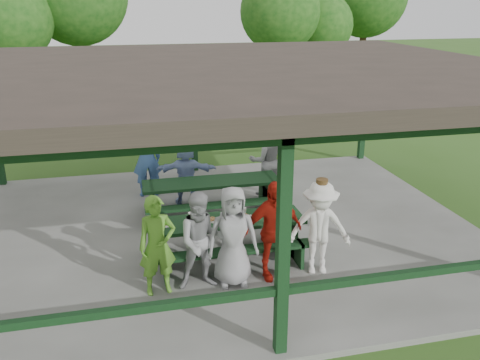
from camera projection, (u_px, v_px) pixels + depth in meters
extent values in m
plane|color=#31581B|center=(223.00, 233.00, 10.17)|extent=(90.00, 90.00, 0.00)
cube|color=slate|center=(223.00, 231.00, 10.15)|extent=(10.00, 8.00, 0.10)
cube|color=black|center=(283.00, 247.00, 6.14)|extent=(0.15, 0.15, 3.00)
cube|color=black|center=(193.00, 115.00, 13.11)|extent=(0.15, 0.15, 3.00)
cube|color=black|center=(364.00, 106.00, 14.13)|extent=(0.15, 0.15, 3.00)
cube|color=black|center=(82.00, 316.00, 5.83)|extent=(4.65, 0.10, 0.10)
cube|color=black|center=(451.00, 268.00, 6.86)|extent=(4.65, 0.10, 0.10)
cube|color=black|center=(100.00, 143.00, 12.80)|extent=(4.65, 0.10, 0.10)
cube|color=black|center=(282.00, 132.00, 13.82)|extent=(4.65, 0.10, 0.10)
cube|color=black|center=(286.00, 135.00, 5.67)|extent=(9.80, 0.15, 0.20)
cube|color=black|center=(192.00, 60.00, 12.63)|extent=(9.80, 0.15, 0.20)
cube|color=#312923|center=(221.00, 71.00, 9.08)|extent=(10.60, 8.60, 0.24)
cube|color=black|center=(228.00, 221.00, 8.76)|extent=(2.65, 0.75, 0.06)
cube|color=black|center=(235.00, 251.00, 8.35)|extent=(2.65, 0.28, 0.05)
cube|color=black|center=(222.00, 223.00, 9.37)|extent=(2.65, 0.28, 0.05)
cube|color=black|center=(162.00, 246.00, 8.63)|extent=(0.06, 0.70, 0.75)
cube|color=black|center=(290.00, 232.00, 9.12)|extent=(0.06, 0.70, 0.75)
cube|color=black|center=(163.00, 254.00, 8.68)|extent=(0.06, 1.39, 0.45)
cube|color=black|center=(290.00, 240.00, 9.17)|extent=(0.06, 1.39, 0.45)
cube|color=black|center=(212.00, 182.00, 10.61)|extent=(2.85, 0.75, 0.06)
cube|color=black|center=(217.00, 205.00, 10.20)|extent=(2.85, 0.28, 0.05)
cube|color=black|center=(207.00, 186.00, 11.21)|extent=(2.85, 0.28, 0.05)
cube|color=black|center=(152.00, 202.00, 10.46)|extent=(0.06, 0.70, 0.75)
cube|color=black|center=(268.00, 193.00, 10.99)|extent=(0.06, 0.70, 0.75)
cube|color=black|center=(153.00, 209.00, 10.51)|extent=(0.06, 1.39, 0.45)
cube|color=black|center=(268.00, 199.00, 11.04)|extent=(0.06, 1.39, 0.45)
cylinder|color=white|center=(166.00, 225.00, 8.52)|extent=(0.22, 0.22, 0.01)
torus|color=#9F6C38|center=(163.00, 224.00, 8.48)|extent=(0.10, 0.10, 0.03)
torus|color=#9F6C38|center=(168.00, 224.00, 8.50)|extent=(0.10, 0.10, 0.03)
torus|color=#9F6C38|center=(165.00, 223.00, 8.55)|extent=(0.10, 0.10, 0.03)
cylinder|color=white|center=(213.00, 220.00, 8.69)|extent=(0.22, 0.22, 0.01)
torus|color=#9F6C38|center=(211.00, 220.00, 8.66)|extent=(0.10, 0.10, 0.03)
torus|color=#9F6C38|center=(215.00, 219.00, 8.67)|extent=(0.10, 0.10, 0.03)
torus|color=#9F6C38|center=(212.00, 218.00, 8.72)|extent=(0.10, 0.10, 0.03)
cylinder|color=white|center=(246.00, 217.00, 8.81)|extent=(0.22, 0.22, 0.01)
torus|color=#9F6C38|center=(244.00, 217.00, 8.78)|extent=(0.10, 0.10, 0.03)
torus|color=#9F6C38|center=(249.00, 216.00, 8.80)|extent=(0.10, 0.10, 0.03)
torus|color=#9F6C38|center=(245.00, 215.00, 8.85)|extent=(0.10, 0.10, 0.03)
cylinder|color=white|center=(286.00, 213.00, 8.97)|extent=(0.22, 0.22, 0.01)
torus|color=#9F6C38|center=(285.00, 213.00, 8.94)|extent=(0.10, 0.10, 0.03)
torus|color=#9F6C38|center=(289.00, 212.00, 8.95)|extent=(0.10, 0.10, 0.03)
torus|color=#9F6C38|center=(286.00, 211.00, 9.01)|extent=(0.10, 0.10, 0.03)
cylinder|color=#381E0F|center=(160.00, 228.00, 8.31)|extent=(0.06, 0.06, 0.10)
cylinder|color=#381E0F|center=(187.00, 225.00, 8.41)|extent=(0.06, 0.06, 0.10)
cylinder|color=#381E0F|center=(190.00, 225.00, 8.42)|extent=(0.06, 0.06, 0.10)
cylinder|color=#381E0F|center=(251.00, 219.00, 8.64)|extent=(0.06, 0.06, 0.10)
cylinder|color=#381E0F|center=(253.00, 219.00, 8.65)|extent=(0.06, 0.06, 0.10)
cone|color=white|center=(191.00, 215.00, 8.78)|extent=(0.09, 0.09, 0.10)
cone|color=white|center=(231.00, 212.00, 8.94)|extent=(0.09, 0.09, 0.10)
cone|color=white|center=(244.00, 210.00, 8.99)|extent=(0.09, 0.09, 0.10)
cone|color=white|center=(279.00, 207.00, 9.12)|extent=(0.09, 0.09, 0.10)
imported|color=#559429|center=(157.00, 246.00, 7.71)|extent=(0.62, 0.44, 1.59)
imported|color=#969698|center=(202.00, 241.00, 7.86)|extent=(0.78, 0.61, 1.59)
imported|color=gray|center=(233.00, 236.00, 7.96)|extent=(0.83, 0.57, 1.64)
imported|color=#9E170C|center=(273.00, 230.00, 8.13)|extent=(1.01, 0.49, 1.67)
imported|color=white|center=(319.00, 228.00, 8.30)|extent=(1.15, 0.84, 1.60)
cylinder|color=#51381B|center=(322.00, 186.00, 8.05)|extent=(0.39, 0.39, 0.02)
cylinder|color=#51381B|center=(322.00, 182.00, 8.03)|extent=(0.23, 0.23, 0.11)
imported|color=#879ED1|center=(186.00, 172.00, 11.21)|extent=(1.39, 0.67, 1.44)
imported|color=#3C629E|center=(147.00, 158.00, 11.58)|extent=(0.68, 0.47, 1.81)
imported|color=gray|center=(266.00, 160.00, 11.68)|extent=(0.83, 0.65, 1.66)
imported|color=silver|center=(205.00, 107.00, 18.13)|extent=(5.64, 2.74, 1.55)
cube|color=navy|center=(142.00, 105.00, 17.98)|extent=(3.36, 2.57, 0.13)
cube|color=navy|center=(133.00, 102.00, 17.19)|extent=(2.79, 1.24, 0.43)
cube|color=navy|center=(149.00, 94.00, 18.59)|extent=(2.79, 1.24, 0.43)
cube|color=navy|center=(101.00, 96.00, 18.13)|extent=(0.65, 1.41, 0.43)
cube|color=navy|center=(182.00, 99.00, 17.64)|extent=(0.65, 1.41, 0.43)
cylinder|color=black|center=(108.00, 122.00, 17.54)|extent=(0.83, 0.50, 0.82)
cylinder|color=yellow|center=(108.00, 122.00, 17.54)|extent=(0.37, 0.34, 0.30)
cylinder|color=black|center=(126.00, 112.00, 19.04)|extent=(0.83, 0.50, 0.82)
cylinder|color=yellow|center=(126.00, 112.00, 19.04)|extent=(0.37, 0.34, 0.30)
cylinder|color=black|center=(161.00, 124.00, 17.23)|extent=(0.83, 0.50, 0.82)
cylinder|color=yellow|center=(161.00, 124.00, 17.23)|extent=(0.37, 0.34, 0.30)
cylinder|color=black|center=(175.00, 114.00, 18.72)|extent=(0.83, 0.50, 0.82)
cylinder|color=yellow|center=(175.00, 114.00, 18.72)|extent=(0.37, 0.34, 0.30)
cube|color=navy|center=(198.00, 110.00, 17.68)|extent=(1.02, 0.50, 0.09)
cone|color=#F2590C|center=(99.00, 93.00, 18.11)|extent=(0.19, 0.40, 0.43)
cylinder|color=#372416|center=(17.00, 78.00, 20.67)|extent=(0.36, 0.36, 2.71)
sphere|color=#174813|center=(8.00, 18.00, 19.89)|extent=(3.47, 3.47, 3.47)
cylinder|color=#372416|center=(83.00, 64.00, 22.55)|extent=(0.36, 0.36, 3.40)
cylinder|color=#372416|center=(279.00, 66.00, 23.79)|extent=(0.36, 0.36, 2.84)
sphere|color=#174813|center=(280.00, 12.00, 22.96)|extent=(3.64, 3.64, 3.64)
cylinder|color=#372416|center=(319.00, 68.00, 25.16)|extent=(0.36, 0.36, 2.37)
sphere|color=#174813|center=(321.00, 25.00, 24.47)|extent=(3.04, 3.04, 3.04)
cylinder|color=#372416|center=(362.00, 52.00, 27.63)|extent=(0.36, 0.36, 3.35)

